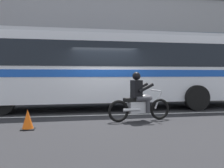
{
  "coord_description": "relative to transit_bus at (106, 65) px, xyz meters",
  "views": [
    {
      "loc": [
        -1.46,
        -10.18,
        1.5
      ],
      "look_at": [
        0.2,
        -0.29,
        1.12
      ],
      "focal_mm": 42.71,
      "sensor_mm": 36.0,
      "label": 1
    }
  ],
  "objects": [
    {
      "name": "transit_bus",
      "position": [
        0.0,
        0.0,
        0.0
      ],
      "size": [
        13.2,
        3.12,
        3.22
      ],
      "color": "silver",
      "rests_on": "ground_plane"
    },
    {
      "name": "office_building_facade",
      "position": [
        -0.19,
        6.19,
        3.37
      ],
      "size": [
        28.0,
        0.89,
        10.48
      ],
      "color": "gray",
      "rests_on": "ground_plane"
    },
    {
      "name": "traffic_cone",
      "position": [
        -2.72,
        -3.95,
        -1.63
      ],
      "size": [
        0.36,
        0.36,
        0.55
      ],
      "color": "#EA590F",
      "rests_on": "ground_plane"
    },
    {
      "name": "lane_center_stripe",
      "position": [
        -0.19,
        -1.79,
        -1.88
      ],
      "size": [
        26.6,
        0.14,
        0.01
      ],
      "primitive_type": "cube",
      "color": "silver",
      "rests_on": "ground_plane"
    },
    {
      "name": "fire_hydrant",
      "position": [
        -1.63,
        2.6,
        -1.37
      ],
      "size": [
        0.22,
        0.3,
        0.75
      ],
      "color": "#4C8C3F",
      "rests_on": "sidewalk_curb"
    },
    {
      "name": "motorcycle_with_rider",
      "position": [
        0.61,
        -3.16,
        -1.23
      ],
      "size": [
        2.12,
        0.72,
        1.56
      ],
      "color": "black",
      "rests_on": "ground_plane"
    },
    {
      "name": "sidewalk_curb",
      "position": [
        -0.19,
        3.91,
        -1.81
      ],
      "size": [
        28.0,
        3.8,
        0.15
      ],
      "primitive_type": "cube",
      "color": "gray",
      "rests_on": "ground_plane"
    },
    {
      "name": "ground_plane",
      "position": [
        -0.19,
        -1.19,
        -1.88
      ],
      "size": [
        60.0,
        60.0,
        0.0
      ],
      "primitive_type": "plane",
      "color": "black"
    }
  ]
}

